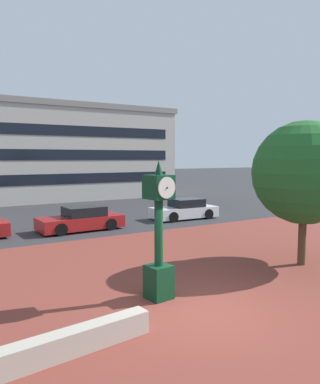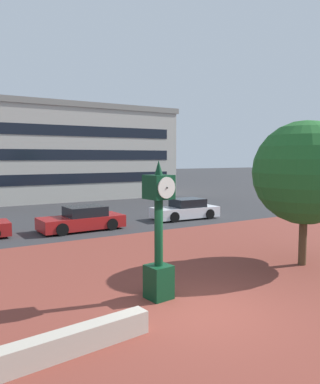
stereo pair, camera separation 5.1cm
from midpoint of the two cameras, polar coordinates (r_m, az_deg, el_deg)
ground_plane at (r=10.18m, az=6.32°, el=-17.38°), size 200.00×200.00×0.00m
plaza_brick_paving at (r=12.42m, az=-2.00°, el=-13.10°), size 44.00×13.73×0.01m
planter_wall at (r=8.37m, az=-11.93°, el=-20.81°), size 3.22×0.77×0.50m
street_clock at (r=10.50m, az=-0.06°, el=-6.86°), size 0.73×0.78×3.83m
plaza_tree at (r=14.81m, az=21.07°, el=2.43°), size 3.99×3.71×5.22m
car_street_mid at (r=20.90m, az=-11.47°, el=-4.07°), size 4.50×2.09×1.28m
car_street_far at (r=24.32m, az=3.90°, el=-2.67°), size 4.28×2.08×1.28m
civic_building at (r=39.01m, az=-16.54°, el=5.69°), size 23.26×11.68×8.72m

